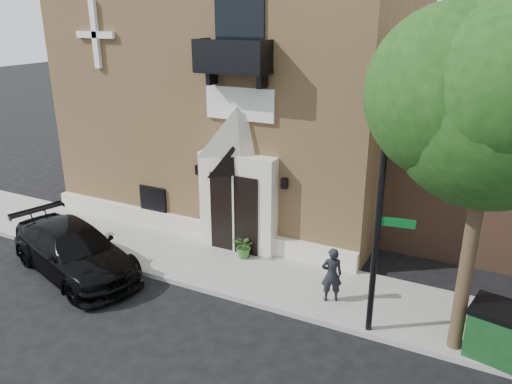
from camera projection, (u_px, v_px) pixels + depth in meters
ground at (223, 298)px, 13.91m from camera, size 120.00×120.00×0.00m
sidewalk at (278, 280)px, 14.73m from camera, size 42.00×3.00×0.15m
church at (255, 87)px, 20.27m from camera, size 12.20×11.01×9.30m
street_tree_left at (494, 103)px, 9.66m from camera, size 4.97×4.38×7.77m
black_sedan at (74, 250)px, 15.06m from camera, size 5.55×3.55×1.50m
street_sign at (379, 223)px, 11.37m from camera, size 0.96×0.89×5.65m
fire_hydrant at (510, 342)px, 11.17m from camera, size 0.47×0.38×0.83m
planter at (244, 246)px, 15.78m from camera, size 0.80×0.72×0.77m
pedestrian_near at (332, 275)px, 13.30m from camera, size 0.68×0.59×1.56m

